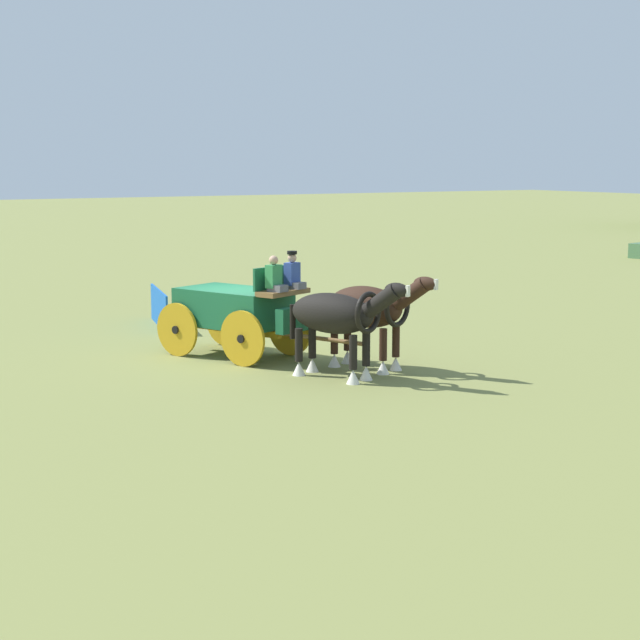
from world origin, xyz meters
TOP-DOWN VIEW (x-y plane):
  - ground_plane at (0.00, 0.00)m, footprint 220.00×220.00m
  - show_wagon at (0.16, 0.07)m, footprint 5.68×3.08m
  - draft_horse_near at (3.18, 2.00)m, footprint 2.94×1.68m
  - draft_horse_off at (3.68, 0.80)m, footprint 3.09×1.71m
  - sponsor_banner at (-5.29, 0.13)m, footprint 3.12×0.83m

SIDE VIEW (x-z plane):
  - ground_plane at x=0.00m, z-range 0.00..0.00m
  - sponsor_banner at x=-5.29m, z-range 0.00..1.10m
  - show_wagon at x=0.16m, z-range -0.15..2.55m
  - draft_horse_off at x=3.68m, z-range 0.27..2.56m
  - draft_horse_near at x=3.18m, z-range 0.27..2.57m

